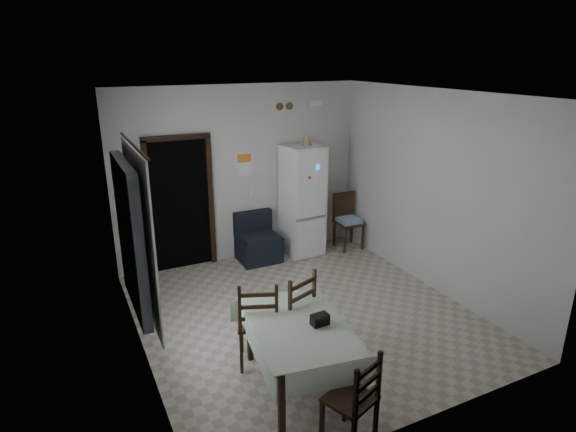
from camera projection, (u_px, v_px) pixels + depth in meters
The scene contains 25 objects.
ground at pixel (304, 314), 6.50m from camera, with size 4.50×4.50×0.00m, color #ADA28D.
ceiling at pixel (307, 94), 5.58m from camera, with size 4.20×4.50×0.02m, color white, non-canonical shape.
wall_back at pixel (241, 174), 7.95m from camera, with size 4.20×0.02×2.90m, color beige, non-canonical shape.
wall_front at pixel (429, 286), 4.13m from camera, with size 4.20×0.02×2.90m, color beige, non-canonical shape.
wall_left at pixel (133, 239), 5.16m from camera, with size 0.02×4.50×2.90m, color beige, non-canonical shape.
wall_right at pixel (434, 192), 6.92m from camera, with size 0.02×4.50×2.90m, color beige, non-canonical shape.
doorway at pixel (177, 202), 7.81m from camera, with size 1.06×0.52×2.22m.
window_recess at pixel (130, 237), 4.94m from camera, with size 0.10×1.20×1.60m, color silver.
curtain at pixel (141, 236), 4.99m from camera, with size 0.02×1.45×1.85m, color white.
curtain_rod at pixel (133, 145), 4.69m from camera, with size 0.02×0.02×1.60m, color black.
calendar at pixel (244, 164), 7.91m from camera, with size 0.28×0.02×0.40m, color white.
calendar_image at pixel (244, 158), 7.87m from camera, with size 0.24×0.01×0.14m, color orange.
light_switch at pixel (251, 194), 8.12m from camera, with size 0.08×0.02×0.12m, color beige.
vent_left at pixel (280, 106), 7.89m from camera, with size 0.12×0.12×0.03m, color brown.
vent_right at pixel (290, 106), 7.97m from camera, with size 0.12×0.12×0.03m, color brown.
emergency_light at pixel (315, 103), 8.13m from camera, with size 0.25×0.07×0.09m, color white.
fridge at pixel (302, 201), 8.25m from camera, with size 0.62×0.62×1.90m, color white, non-canonical shape.
tan_cone at pixel (307, 140), 7.96m from camera, with size 0.21×0.21×0.17m, color tan.
navy_seat at pixel (258, 238), 8.08m from camera, with size 0.67×0.65×0.81m, color black, non-canonical shape.
corner_chair at pixel (349, 222), 8.58m from camera, with size 0.43×0.43×0.99m, color black, non-canonical shape.
dining_table at pixel (298, 356), 4.98m from camera, with size 0.94×1.43×0.74m, color #A4B49A, non-canonical shape.
black_bag at pixel (320, 320), 4.84m from camera, with size 0.18×0.11×0.12m, color black.
dining_chair_far_left at pixel (258, 321), 5.34m from camera, with size 0.45×0.45×1.06m, color black, non-canonical shape.
dining_chair_far_right at pixel (289, 313), 5.48m from camera, with size 0.46×0.46×1.08m, color black, non-canonical shape.
dining_chair_near_head at pixel (350, 398), 4.24m from camera, with size 0.40×0.40×0.93m, color black, non-canonical shape.
Camera 1 is at (-2.73, -5.05, 3.34)m, focal length 30.00 mm.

